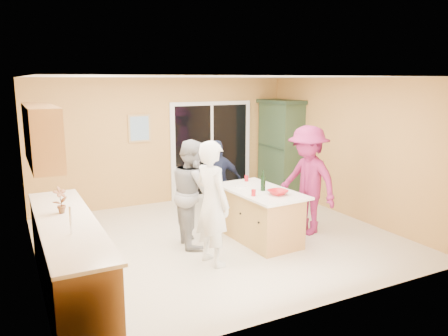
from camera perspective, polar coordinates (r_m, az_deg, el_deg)
name	(u,v)px	position (r m, az deg, el deg)	size (l,w,h in m)	color
floor	(219,238)	(7.26, -0.70, -9.18)	(5.50, 5.50, 0.00)	beige
ceiling	(218,77)	(6.80, -0.76, 11.80)	(5.50, 5.00, 0.10)	silver
wall_back	(165,141)	(9.19, -7.67, 3.48)	(5.50, 0.10, 2.60)	#EBB461
wall_front	(321,198)	(4.85, 12.50, -3.86)	(5.50, 0.10, 2.60)	#EBB461
wall_left	(30,178)	(6.23, -24.05, -1.22)	(0.10, 5.00, 2.60)	#EBB461
wall_right	(350,148)	(8.48, 16.18, 2.46)	(0.10, 5.00, 2.60)	#EBB461
left_cabinet_run	(70,264)	(5.49, -19.46, -11.69)	(0.65, 3.05, 1.24)	#AF8644
upper_cabinets	(42,135)	(5.95, -22.70, 3.96)	(0.35, 1.60, 0.75)	#AF8644
sliding_door	(212,150)	(9.59, -1.63, 2.40)	(1.90, 0.07, 2.10)	silver
framed_picture	(139,128)	(8.97, -11.00, 5.11)	(0.46, 0.04, 0.56)	tan
kitchen_island	(260,217)	(7.11, 4.69, -6.34)	(0.95, 1.64, 0.84)	#AF8644
green_hutch	(281,149)	(9.82, 7.41, 2.45)	(0.61, 1.16, 2.13)	#1F3224
woman_white	(212,203)	(6.06, -1.56, -4.64)	(0.64, 0.42, 1.76)	silver
woman_grey	(193,193)	(6.82, -4.09, -3.23)	(0.81, 0.63, 1.67)	gray
woman_navy	(218,182)	(7.88, -0.80, -1.79)	(0.88, 0.37, 1.51)	#1A203A
woman_magenta	(308,180)	(7.42, 10.87, -1.59)	(1.18, 0.68, 1.82)	#8B1E4E
serving_bowl	(278,192)	(6.72, 7.05, -3.17)	(0.29, 0.29, 0.07)	#A91218
tulip_vase	(61,200)	(5.74, -20.57, -3.95)	(0.18, 0.12, 0.33)	#B61224
tumbler_near	(253,193)	(6.61, 3.87, -3.24)	(0.07, 0.07, 0.10)	#A91218
tumbler_far	(246,178)	(7.55, 2.96, -1.36)	(0.07, 0.07, 0.10)	#A91218
wine_bottle	(263,183)	(6.91, 5.13, -1.94)	(0.07, 0.07, 0.32)	black
white_plate	(240,186)	(7.18, 2.17, -2.38)	(0.20, 0.20, 0.01)	white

